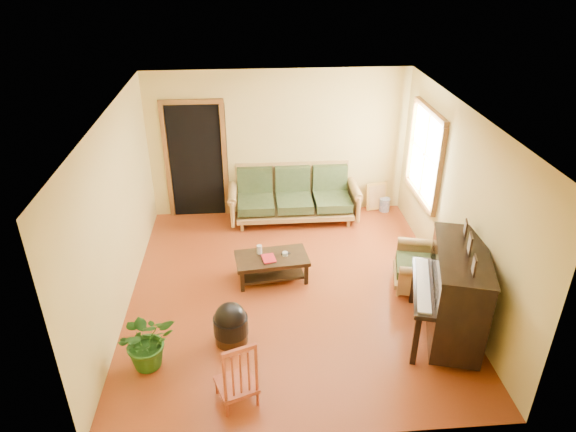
{
  "coord_description": "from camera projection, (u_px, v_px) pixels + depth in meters",
  "views": [
    {
      "loc": [
        -0.51,
        -5.97,
        4.41
      ],
      "look_at": [
        -0.02,
        0.2,
        1.1
      ],
      "focal_mm": 32.0,
      "sensor_mm": 36.0,
      "label": 1
    }
  ],
  "objects": [
    {
      "name": "remote",
      "position": [
        286.0,
        254.0,
        7.5
      ],
      "size": [
        0.14,
        0.05,
        0.01
      ],
      "primitive_type": "cube",
      "rotation": [
        0.0,
        0.0,
        0.1
      ],
      "color": "black",
      "rests_on": "coffee_table"
    },
    {
      "name": "armchair",
      "position": [
        420.0,
        262.0,
        7.26
      ],
      "size": [
        0.96,
        0.99,
        0.83
      ],
      "primitive_type": "cube",
      "rotation": [
        0.0,
        0.0,
        -0.24
      ],
      "color": "olive",
      "rests_on": "floor"
    },
    {
      "name": "glass_jar",
      "position": [
        285.0,
        254.0,
        7.46
      ],
      "size": [
        0.1,
        0.1,
        0.05
      ],
      "primitive_type": "cylinder",
      "rotation": [
        0.0,
        0.0,
        0.26
      ],
      "color": "silver",
      "rests_on": "coffee_table"
    },
    {
      "name": "coffee_table",
      "position": [
        272.0,
        268.0,
        7.53
      ],
      "size": [
        1.1,
        0.68,
        0.38
      ],
      "primitive_type": "cube",
      "rotation": [
        0.0,
        0.0,
        0.11
      ],
      "color": "black",
      "rests_on": "floor"
    },
    {
      "name": "ceramic_crock",
      "position": [
        385.0,
        205.0,
        9.49
      ],
      "size": [
        0.21,
        0.21,
        0.24
      ],
      "primitive_type": "cylinder",
      "rotation": [
        0.0,
        0.0,
        0.05
      ],
      "color": "#2F438E",
      "rests_on": "floor"
    },
    {
      "name": "piano",
      "position": [
        456.0,
        295.0,
        6.24
      ],
      "size": [
        1.17,
        1.57,
        1.23
      ],
      "primitive_type": "cube",
      "rotation": [
        0.0,
        0.0,
        -0.28
      ],
      "color": "black",
      "rests_on": "floor"
    },
    {
      "name": "footstool",
      "position": [
        231.0,
        328.0,
        6.34
      ],
      "size": [
        0.57,
        0.57,
        0.41
      ],
      "primitive_type": "cylinder",
      "rotation": [
        0.0,
        0.0,
        0.43
      ],
      "color": "black",
      "rests_on": "floor"
    },
    {
      "name": "book",
      "position": [
        263.0,
        259.0,
        7.36
      ],
      "size": [
        0.22,
        0.27,
        0.02
      ],
      "primitive_type": "imported",
      "rotation": [
        0.0,
        0.0,
        0.17
      ],
      "color": "maroon",
      "rests_on": "coffee_table"
    },
    {
      "name": "candle",
      "position": [
        259.0,
        249.0,
        7.49
      ],
      "size": [
        0.1,
        0.1,
        0.13
      ],
      "primitive_type": "cylinder",
      "rotation": [
        0.0,
        0.0,
        -0.28
      ],
      "color": "silver",
      "rests_on": "coffee_table"
    },
    {
      "name": "potted_plant",
      "position": [
        147.0,
        340.0,
        5.91
      ],
      "size": [
        0.82,
        0.77,
        0.72
      ],
      "primitive_type": "imported",
      "rotation": [
        0.0,
        0.0,
        0.4
      ],
      "color": "#215017",
      "rests_on": "floor"
    },
    {
      "name": "doorway",
      "position": [
        196.0,
        162.0,
        8.96
      ],
      "size": [
        1.08,
        0.16,
        2.05
      ],
      "primitive_type": "cube",
      "color": "black",
      "rests_on": "floor"
    },
    {
      "name": "window",
      "position": [
        425.0,
        155.0,
        7.96
      ],
      "size": [
        0.12,
        1.36,
        1.46
      ],
      "primitive_type": "cube",
      "color": "white",
      "rests_on": "right_wall"
    },
    {
      "name": "sofa",
      "position": [
        294.0,
        195.0,
        9.01
      ],
      "size": [
        2.25,
        0.94,
        0.96
      ],
      "primitive_type": "cube",
      "rotation": [
        0.0,
        0.0,
        0.0
      ],
      "color": "olive",
      "rests_on": "floor"
    },
    {
      "name": "leaning_frame",
      "position": [
        377.0,
        196.0,
        9.47
      ],
      "size": [
        0.42,
        0.18,
        0.54
      ],
      "primitive_type": "cube",
      "rotation": [
        0.0,
        0.0,
        0.23
      ],
      "color": "gold",
      "rests_on": "floor"
    },
    {
      "name": "red_chair",
      "position": [
        235.0,
        370.0,
        5.41
      ],
      "size": [
        0.53,
        0.55,
        0.86
      ],
      "primitive_type": "cube",
      "rotation": [
        0.0,
        0.0,
        0.35
      ],
      "color": "maroon",
      "rests_on": "floor"
    },
    {
      "name": "floor",
      "position": [
        290.0,
        290.0,
        7.36
      ],
      "size": [
        5.0,
        5.0,
        0.0
      ],
      "primitive_type": "plane",
      "color": "#65240D",
      "rests_on": "ground"
    }
  ]
}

